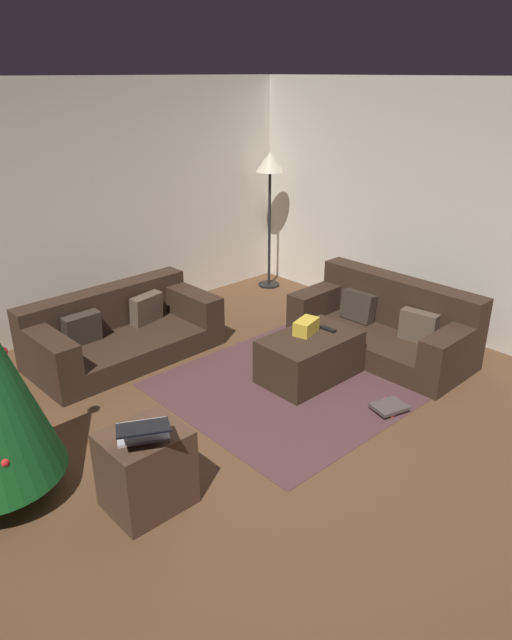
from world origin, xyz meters
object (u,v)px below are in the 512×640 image
(gift_box, at_px, (306,326))
(side_table, at_px, (146,469))
(couch_right, at_px, (386,325))
(tv_remote, at_px, (328,329))
(book_stack, at_px, (389,407))
(corner_lamp, at_px, (270,173))
(ottoman, at_px, (310,357))
(couch_left, at_px, (119,331))
(laptop, at_px, (143,430))

(gift_box, distance_m, side_table, 2.15)
(couch_right, bearing_deg, side_table, 94.67)
(tv_remote, xyz_separation_m, book_stack, (-0.15, -0.83, -0.40))
(book_stack, relative_size, corner_lamp, 0.18)
(tv_remote, relative_size, book_stack, 0.50)
(couch_right, distance_m, ottoman, 1.00)
(gift_box, xyz_separation_m, corner_lamp, (1.45, 2.00, 0.99))
(gift_box, bearing_deg, couch_left, 124.51)
(couch_left, bearing_deg, gift_box, 123.12)
(couch_left, bearing_deg, tv_remote, 126.06)
(couch_left, xyz_separation_m, laptop, (-1.04, -2.12, 0.36))
(gift_box, relative_size, tv_remote, 1.59)
(ottoman, height_order, corner_lamp, corner_lamp)
(book_stack, bearing_deg, couch_right, 37.97)
(tv_remote, height_order, corner_lamp, corner_lamp)
(gift_box, relative_size, corner_lamp, 0.15)
(book_stack, height_order, corner_lamp, corner_lamp)
(gift_box, relative_size, laptop, 0.51)
(couch_right, bearing_deg, gift_box, 76.61)
(couch_right, bearing_deg, couch_left, 47.93)
(side_table, bearing_deg, tv_remote, 10.72)
(couch_left, relative_size, laptop, 3.69)
(laptop, bearing_deg, book_stack, -9.22)
(side_table, relative_size, corner_lamp, 0.32)
(corner_lamp, bearing_deg, couch_right, -102.14)
(ottoman, distance_m, gift_box, 0.29)
(tv_remote, relative_size, side_table, 0.29)
(corner_lamp, bearing_deg, book_stack, -115.51)
(couch_right, relative_size, book_stack, 5.68)
(ottoman, relative_size, tv_remote, 5.74)
(tv_remote, bearing_deg, book_stack, -103.10)
(couch_left, xyz_separation_m, tv_remote, (1.26, -1.64, 0.19))
(tv_remote, bearing_deg, side_table, -172.40)
(couch_left, relative_size, corner_lamp, 1.07)
(gift_box, height_order, laptop, laptop)
(corner_lamp, bearing_deg, side_table, -144.33)
(ottoman, xyz_separation_m, tv_remote, (0.22, -0.02, 0.22))
(ottoman, height_order, laptop, laptop)
(couch_right, bearing_deg, book_stack, 126.66)
(couch_right, distance_m, tv_remote, 0.80)
(couch_left, relative_size, gift_box, 7.30)
(couch_left, distance_m, tv_remote, 2.08)
(couch_right, distance_m, laptop, 3.11)
(tv_remote, xyz_separation_m, side_table, (-2.27, -0.43, -0.16))
(gift_box, distance_m, book_stack, 1.04)
(book_stack, bearing_deg, gift_box, 93.08)
(side_table, bearing_deg, book_stack, -10.67)
(ottoman, relative_size, gift_box, 3.61)
(couch_right, distance_m, book_stack, 1.19)
(side_table, relative_size, laptop, 1.10)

